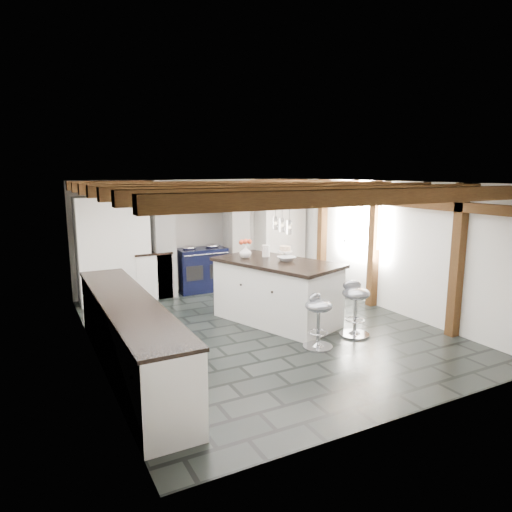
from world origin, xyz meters
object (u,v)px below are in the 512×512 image
range_cooker (201,269)px  bar_stool_far (318,315)px  bar_stool_near (355,302)px  kitchen_island (276,291)px

range_cooker → bar_stool_far: 3.75m
range_cooker → bar_stool_near: (1.10, -3.59, 0.06)m
kitchen_island → bar_stool_far: (-0.07, -1.27, -0.04)m
bar_stool_near → bar_stool_far: 0.80m
bar_stool_near → bar_stool_far: bearing=-148.4°
kitchen_island → bar_stool_far: bearing=-112.9°
range_cooker → bar_stool_near: 3.76m
range_cooker → bar_stool_far: range_cooker is taller
range_cooker → kitchen_island: (0.39, -2.46, 0.06)m
bar_stool_far → bar_stool_near: bearing=-11.4°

